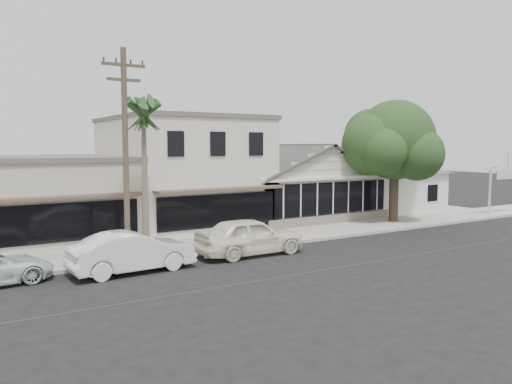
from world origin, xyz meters
TOP-DOWN VIEW (x-y plane):
  - ground at (0.00, 0.00)m, footprint 140.00×140.00m
  - sidewalk_north at (-8.00, 6.75)m, footprint 90.00×3.50m
  - corner_shop at (5.00, 12.47)m, footprint 10.40×8.60m
  - side_cottage at (13.20, 11.50)m, footprint 6.00×6.00m
  - arch_sign at (18.40, 5.30)m, footprint 4.12×0.12m
  - row_building_near at (-3.00, 13.50)m, footprint 8.00×10.00m
  - row_building_midnear at (-12.00, 13.50)m, footprint 10.00×10.00m
  - utility_pole at (-9.00, 5.20)m, footprint 1.80×0.24m
  - car_0 at (-3.70, 3.98)m, footprint 5.11×2.06m
  - car_1 at (-9.27, 3.76)m, footprint 5.00×2.01m
  - shade_tree at (8.97, 7.41)m, footprint 7.13×6.44m
  - palm_east at (-7.85, 6.22)m, footprint 2.92×2.92m

SIDE VIEW (x-z plane):
  - ground at x=0.00m, z-range 0.00..0.00m
  - sidewalk_north at x=-8.00m, z-range 0.00..0.15m
  - car_1 at x=-9.27m, z-range 0.00..1.62m
  - car_0 at x=-3.70m, z-range 0.00..1.74m
  - side_cottage at x=13.20m, z-range 0.00..3.00m
  - row_building_midnear at x=-12.00m, z-range 0.00..4.20m
  - corner_shop at x=5.00m, z-range 0.07..5.17m
  - arch_sign at x=18.40m, z-range 1.18..5.13m
  - row_building_near at x=-3.00m, z-range 0.00..6.50m
  - utility_pole at x=-9.00m, z-range 0.29..9.29m
  - shade_tree at x=8.97m, z-range 1.25..9.16m
  - palm_east at x=-7.85m, z-range 2.66..10.14m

